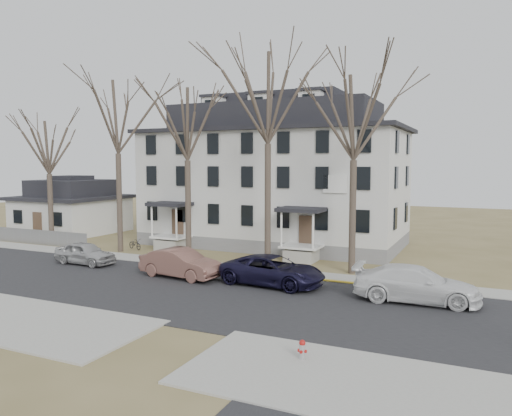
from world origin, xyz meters
The scene contains 19 objects.
ground centered at (0.00, 0.00, 0.00)m, with size 120.00×120.00×0.00m, color olive.
main_road centered at (0.00, 2.00, 0.00)m, with size 120.00×10.00×0.04m, color #27272A.
far_sidewalk centered at (0.00, 8.00, 0.00)m, with size 120.00×2.00×0.08m, color #A09F97.
near_sidewalk_right centered at (12.00, -5.00, 0.00)m, with size 14.00×5.00×0.08m, color #A09F97.
yellow_curb centered at (5.00, 7.10, 0.00)m, with size 14.00×0.25×0.06m, color gold.
boarding_house centered at (-2.00, 17.95, 5.38)m, with size 20.80×12.36×12.05m.
small_house centered at (-22.00, 16.00, 2.25)m, with size 8.70×8.70×5.00m.
fence centered at (-21.00, 9.50, 0.00)m, with size 14.00×0.06×1.20m, color gray.
tree_far_left centered at (-11.00, 9.80, 10.34)m, with size 8.40×8.40×13.72m.
tree_mid_left centered at (-5.00, 9.80, 9.60)m, with size 7.80×7.80×12.74m.
tree_center centered at (1.00, 9.80, 11.08)m, with size 9.00×9.00×14.70m.
tree_mid_right centered at (6.50, 9.80, 9.60)m, with size 7.80×7.80×12.74m.
tree_bungalow centered at (-18.00, 9.80, 8.12)m, with size 6.60×6.60×10.78m.
car_silver centered at (-9.83, 4.98, 0.72)m, with size 1.71×4.25×1.45m, color #B9B9B9.
car_tan centered at (-2.10, 4.42, 0.82)m, with size 1.74×4.99×1.64m, color brown.
car_navy centered at (3.40, 5.02, 0.79)m, with size 2.62×5.68×1.58m, color black.
car_white centered at (10.82, 4.91, 0.84)m, with size 2.36×5.81×1.69m, color white.
bicycle_left centered at (-10.48, 10.83, 0.41)m, with size 0.54×1.56×0.82m, color black.
fire_hydrant centered at (8.33, -4.05, 0.37)m, with size 0.31×0.29×0.74m.
Camera 1 is at (13.72, -19.29, 6.60)m, focal length 35.00 mm.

